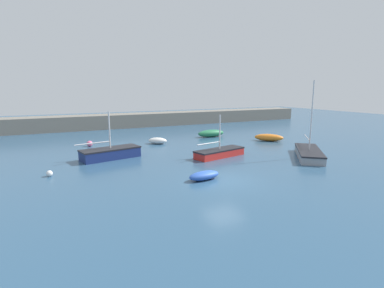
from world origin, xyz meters
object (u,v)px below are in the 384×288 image
(mooring_buoy_pink, at_px, (90,144))
(rowboat_blue_near, at_px, (269,137))
(dinghy_near_pier, at_px, (158,141))
(rowboat_white_midwater, at_px, (211,133))
(fishing_dinghy_green, at_px, (204,175))
(sailboat_twin_hulled, at_px, (111,153))
(sailboat_short_mast, at_px, (219,153))
(mooring_buoy_white, at_px, (49,173))
(sailboat_tall_mast, at_px, (309,153))

(mooring_buoy_pink, bearing_deg, rowboat_blue_near, -16.61)
(rowboat_blue_near, bearing_deg, dinghy_near_pier, 26.65)
(rowboat_white_midwater, xyz_separation_m, fishing_dinghy_green, (-9.22, -15.11, -0.15))
(rowboat_white_midwater, height_order, dinghy_near_pier, rowboat_white_midwater)
(sailboat_twin_hulled, bearing_deg, sailboat_short_mast, -34.17)
(rowboat_white_midwater, relative_size, dinghy_near_pier, 1.56)
(dinghy_near_pier, xyz_separation_m, mooring_buoy_white, (-10.79, -8.27, -0.13))
(mooring_buoy_pink, height_order, mooring_buoy_white, mooring_buoy_pink)
(fishing_dinghy_green, distance_m, mooring_buoy_white, 10.53)
(dinghy_near_pier, distance_m, mooring_buoy_pink, 7.02)
(sailboat_tall_mast, relative_size, rowboat_white_midwater, 1.86)
(dinghy_near_pier, distance_m, sailboat_twin_hulled, 7.65)
(dinghy_near_pier, relative_size, rowboat_blue_near, 0.73)
(rowboat_white_midwater, relative_size, sailboat_twin_hulled, 0.64)
(rowboat_white_midwater, xyz_separation_m, sailboat_short_mast, (-4.80, -9.83, -0.07))
(rowboat_white_midwater, bearing_deg, sailboat_short_mast, -115.74)
(sailboat_tall_mast, bearing_deg, rowboat_blue_near, -156.46)
(sailboat_short_mast, height_order, mooring_buoy_white, sailboat_short_mast)
(sailboat_tall_mast, bearing_deg, mooring_buoy_white, -59.90)
(rowboat_blue_near, bearing_deg, fishing_dinghy_green, 80.14)
(rowboat_white_midwater, bearing_deg, fishing_dinghy_green, -121.07)
(sailboat_tall_mast, xyz_separation_m, sailboat_short_mast, (-6.82, 3.66, -0.01))
(sailboat_short_mast, bearing_deg, rowboat_blue_near, 12.56)
(sailboat_tall_mast, xyz_separation_m, sailboat_twin_hulled, (-15.51, 7.20, 0.09))
(sailboat_short_mast, relative_size, rowboat_blue_near, 1.63)
(dinghy_near_pier, xyz_separation_m, sailboat_twin_hulled, (-5.97, -4.78, 0.14))
(sailboat_twin_hulled, bearing_deg, mooring_buoy_white, -156.05)
(sailboat_tall_mast, height_order, mooring_buoy_white, sailboat_tall_mast)
(mooring_buoy_white, bearing_deg, sailboat_twin_hulled, 35.99)
(sailboat_twin_hulled, xyz_separation_m, mooring_buoy_white, (-4.81, -3.49, -0.27))
(sailboat_short_mast, relative_size, sailboat_twin_hulled, 0.92)
(sailboat_tall_mast, height_order, mooring_buoy_pink, sailboat_tall_mast)
(rowboat_blue_near, distance_m, sailboat_twin_hulled, 17.96)
(fishing_dinghy_green, height_order, mooring_buoy_pink, mooring_buoy_pink)
(sailboat_tall_mast, height_order, sailboat_short_mast, sailboat_tall_mast)
(dinghy_near_pier, bearing_deg, sailboat_short_mast, -33.60)
(sailboat_short_mast, bearing_deg, mooring_buoy_white, 167.15)
(sailboat_twin_hulled, distance_m, mooring_buoy_pink, 6.49)
(rowboat_blue_near, height_order, mooring_buoy_pink, rowboat_blue_near)
(sailboat_tall_mast, relative_size, mooring_buoy_pink, 11.16)
(mooring_buoy_white, bearing_deg, dinghy_near_pier, 37.49)
(fishing_dinghy_green, height_order, dinghy_near_pier, dinghy_near_pier)
(mooring_buoy_pink, bearing_deg, dinghy_near_pier, -13.64)
(mooring_buoy_pink, bearing_deg, mooring_buoy_white, -111.76)
(dinghy_near_pier, bearing_deg, fishing_dinghy_green, -58.80)
(dinghy_near_pier, bearing_deg, rowboat_white_midwater, 49.71)
(rowboat_blue_near, bearing_deg, mooring_buoy_pink, 28.30)
(fishing_dinghy_green, bearing_deg, rowboat_blue_near, 28.88)
(fishing_dinghy_green, xyz_separation_m, sailboat_twin_hulled, (-4.27, 8.82, 0.19))
(rowboat_white_midwater, height_order, sailboat_short_mast, sailboat_short_mast)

